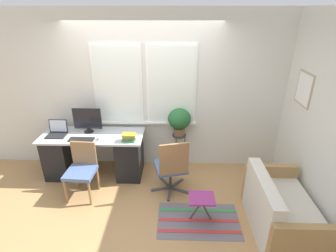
{
  "coord_description": "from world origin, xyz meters",
  "views": [
    {
      "loc": [
        0.53,
        -3.5,
        2.69
      ],
      "look_at": [
        0.41,
        0.17,
        1.01
      ],
      "focal_mm": 28.0,
      "sensor_mm": 36.0,
      "label": 1
    }
  ],
  "objects_px": {
    "keyboard": "(81,139)",
    "plant_stand": "(179,139)",
    "desk_chair_wooden": "(82,169)",
    "office_chair_swivel": "(172,166)",
    "folding_stool": "(202,200)",
    "mouse": "(98,139)",
    "potted_plant": "(179,120)",
    "laptop": "(57,132)",
    "monitor": "(87,120)",
    "book_stack": "(129,137)",
    "couch_loveseat": "(280,212)"
  },
  "relations": [
    {
      "from": "laptop",
      "to": "couch_loveseat",
      "type": "distance_m",
      "value": 3.55
    },
    {
      "from": "office_chair_swivel",
      "to": "potted_plant",
      "type": "xyz_separation_m",
      "value": [
        0.12,
        0.75,
        0.45
      ]
    },
    {
      "from": "laptop",
      "to": "desk_chair_wooden",
      "type": "bearing_deg",
      "value": -44.67
    },
    {
      "from": "desk_chair_wooden",
      "to": "couch_loveseat",
      "type": "xyz_separation_m",
      "value": [
        2.76,
        -0.64,
        -0.18
      ]
    },
    {
      "from": "keyboard",
      "to": "plant_stand",
      "type": "relative_size",
      "value": 0.62
    },
    {
      "from": "mouse",
      "to": "potted_plant",
      "type": "xyz_separation_m",
      "value": [
        1.29,
        0.45,
        0.15
      ]
    },
    {
      "from": "keyboard",
      "to": "office_chair_swivel",
      "type": "xyz_separation_m",
      "value": [
        1.44,
        -0.29,
        -0.29
      ]
    },
    {
      "from": "keyboard",
      "to": "desk_chair_wooden",
      "type": "relative_size",
      "value": 0.47
    },
    {
      "from": "laptop",
      "to": "book_stack",
      "type": "distance_m",
      "value": 1.23
    },
    {
      "from": "keyboard",
      "to": "mouse",
      "type": "bearing_deg",
      "value": 2.89
    },
    {
      "from": "keyboard",
      "to": "office_chair_swivel",
      "type": "relative_size",
      "value": 0.42
    },
    {
      "from": "keyboard",
      "to": "potted_plant",
      "type": "xyz_separation_m",
      "value": [
        1.56,
        0.46,
        0.16
      ]
    },
    {
      "from": "office_chair_swivel",
      "to": "folding_stool",
      "type": "relative_size",
      "value": 2.45
    },
    {
      "from": "laptop",
      "to": "keyboard",
      "type": "relative_size",
      "value": 0.77
    },
    {
      "from": "monitor",
      "to": "potted_plant",
      "type": "height_order",
      "value": "monitor"
    },
    {
      "from": "keyboard",
      "to": "potted_plant",
      "type": "distance_m",
      "value": 1.63
    },
    {
      "from": "keyboard",
      "to": "mouse",
      "type": "relative_size",
      "value": 5.25
    },
    {
      "from": "monitor",
      "to": "folding_stool",
      "type": "xyz_separation_m",
      "value": [
        1.82,
        -1.17,
        -0.64
      ]
    },
    {
      "from": "monitor",
      "to": "folding_stool",
      "type": "distance_m",
      "value": 2.26
    },
    {
      "from": "potted_plant",
      "to": "office_chair_swivel",
      "type": "bearing_deg",
      "value": -98.83
    },
    {
      "from": "monitor",
      "to": "keyboard",
      "type": "relative_size",
      "value": 1.18
    },
    {
      "from": "plant_stand",
      "to": "monitor",
      "type": "bearing_deg",
      "value": -173.79
    },
    {
      "from": "keyboard",
      "to": "plant_stand",
      "type": "xyz_separation_m",
      "value": [
        1.56,
        0.46,
        -0.21
      ]
    },
    {
      "from": "laptop",
      "to": "monitor",
      "type": "relative_size",
      "value": 0.65
    },
    {
      "from": "folding_stool",
      "to": "plant_stand",
      "type": "bearing_deg",
      "value": 102.56
    },
    {
      "from": "office_chair_swivel",
      "to": "couch_loveseat",
      "type": "distance_m",
      "value": 1.59
    },
    {
      "from": "keyboard",
      "to": "desk_chair_wooden",
      "type": "bearing_deg",
      "value": -77.15
    },
    {
      "from": "book_stack",
      "to": "keyboard",
      "type": "bearing_deg",
      "value": 179.31
    },
    {
      "from": "monitor",
      "to": "office_chair_swivel",
      "type": "distance_m",
      "value": 1.61
    },
    {
      "from": "keyboard",
      "to": "desk_chair_wooden",
      "type": "distance_m",
      "value": 0.48
    },
    {
      "from": "book_stack",
      "to": "folding_stool",
      "type": "height_order",
      "value": "book_stack"
    },
    {
      "from": "keyboard",
      "to": "potted_plant",
      "type": "height_order",
      "value": "potted_plant"
    },
    {
      "from": "keyboard",
      "to": "mouse",
      "type": "height_order",
      "value": "mouse"
    },
    {
      "from": "book_stack",
      "to": "potted_plant",
      "type": "bearing_deg",
      "value": 30.71
    },
    {
      "from": "mouse",
      "to": "office_chair_swivel",
      "type": "distance_m",
      "value": 1.25
    },
    {
      "from": "folding_stool",
      "to": "office_chair_swivel",
      "type": "bearing_deg",
      "value": 125.33
    },
    {
      "from": "monitor",
      "to": "potted_plant",
      "type": "xyz_separation_m",
      "value": [
        1.53,
        0.17,
        -0.05
      ]
    },
    {
      "from": "laptop",
      "to": "mouse",
      "type": "bearing_deg",
      "value": -12.11
    },
    {
      "from": "folding_stool",
      "to": "keyboard",
      "type": "bearing_deg",
      "value": 154.85
    },
    {
      "from": "potted_plant",
      "to": "folding_stool",
      "type": "distance_m",
      "value": 1.49
    },
    {
      "from": "keyboard",
      "to": "monitor",
      "type": "bearing_deg",
      "value": 84.37
    },
    {
      "from": "mouse",
      "to": "couch_loveseat",
      "type": "height_order",
      "value": "mouse"
    },
    {
      "from": "book_stack",
      "to": "potted_plant",
      "type": "relative_size",
      "value": 0.46
    },
    {
      "from": "office_chair_swivel",
      "to": "book_stack",
      "type": "bearing_deg",
      "value": -36.19
    },
    {
      "from": "mouse",
      "to": "plant_stand",
      "type": "height_order",
      "value": "mouse"
    },
    {
      "from": "monitor",
      "to": "folding_stool",
      "type": "relative_size",
      "value": 1.2
    },
    {
      "from": "keyboard",
      "to": "mouse",
      "type": "distance_m",
      "value": 0.27
    },
    {
      "from": "desk_chair_wooden",
      "to": "office_chair_swivel",
      "type": "xyz_separation_m",
      "value": [
        1.36,
        0.08,
        0.02
      ]
    },
    {
      "from": "desk_chair_wooden",
      "to": "folding_stool",
      "type": "distance_m",
      "value": 1.85
    },
    {
      "from": "desk_chair_wooden",
      "to": "couch_loveseat",
      "type": "bearing_deg",
      "value": -10.04
    }
  ]
}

